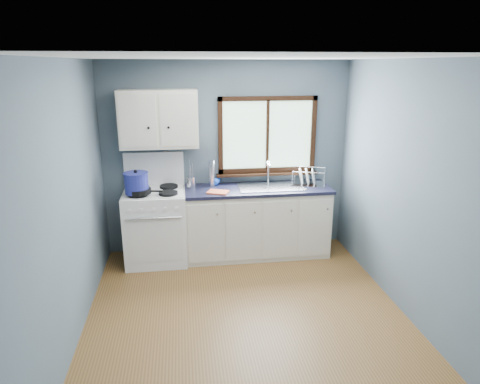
{
  "coord_description": "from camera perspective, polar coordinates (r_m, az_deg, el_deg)",
  "views": [
    {
      "loc": [
        -0.59,
        -3.7,
        2.45
      ],
      "look_at": [
        0.05,
        0.9,
        1.05
      ],
      "focal_mm": 32.0,
      "sensor_mm": 36.0,
      "label": 1
    }
  ],
  "objects": [
    {
      "name": "wall_front",
      "position": [
        2.32,
        8.28,
        -14.66
      ],
      "size": [
        3.2,
        0.02,
        2.5
      ],
      "primitive_type": "cube",
      "color": "#505F68",
      "rests_on": "ground"
    },
    {
      "name": "dish_towel",
      "position": [
        5.28,
        -2.95,
        -0.01
      ],
      "size": [
        0.3,
        0.26,
        0.02
      ],
      "primitive_type": "cube",
      "rotation": [
        0.0,
        0.0,
        -0.38
      ],
      "color": "#E1643B",
      "rests_on": "countertop"
    },
    {
      "name": "gas_range",
      "position": [
        5.55,
        -11.15,
        -4.22
      ],
      "size": [
        0.76,
        0.69,
        1.36
      ],
      "color": "white",
      "rests_on": "floor"
    },
    {
      "name": "wall_right",
      "position": [
        4.47,
        21.92,
        -0.06
      ],
      "size": [
        0.02,
        3.6,
        2.5
      ],
      "primitive_type": "cube",
      "color": "#505F68",
      "rests_on": "ground"
    },
    {
      "name": "sink",
      "position": [
        5.55,
        4.13,
        0.06
      ],
      "size": [
        0.84,
        0.46,
        0.44
      ],
      "color": "silver",
      "rests_on": "countertop"
    },
    {
      "name": "countertop",
      "position": [
        5.5,
        2.3,
        0.39
      ],
      "size": [
        1.89,
        0.64,
        0.04
      ],
      "primitive_type": "cube",
      "color": "black",
      "rests_on": "base_cabinets"
    },
    {
      "name": "utensil_crock",
      "position": [
        5.51,
        -6.51,
        1.35
      ],
      "size": [
        0.13,
        0.13,
        0.36
      ],
      "rotation": [
        0.0,
        0.0,
        -0.18
      ],
      "color": "silver",
      "rests_on": "countertop"
    },
    {
      "name": "wall_back",
      "position": [
        5.67,
        -1.77,
        4.55
      ],
      "size": [
        3.2,
        0.02,
        2.5
      ],
      "primitive_type": "cube",
      "color": "#505F68",
      "rests_on": "ground"
    },
    {
      "name": "soap_bottle",
      "position": [
        5.55,
        -3.44,
        1.95
      ],
      "size": [
        0.11,
        0.11,
        0.23
      ],
      "primitive_type": "imported",
      "rotation": [
        0.0,
        0.0,
        -0.39
      ],
      "color": "blue",
      "rests_on": "countertop"
    },
    {
      "name": "floor",
      "position": [
        4.49,
        0.99,
        -16.51
      ],
      "size": [
        3.2,
        3.6,
        0.02
      ],
      "primitive_type": "cube",
      "color": "brown",
      "rests_on": "ground"
    },
    {
      "name": "base_cabinets",
      "position": [
        5.66,
        2.24,
        -4.37
      ],
      "size": [
        1.85,
        0.6,
        0.88
      ],
      "color": "silver",
      "rests_on": "floor"
    },
    {
      "name": "skillet",
      "position": [
        5.25,
        -13.25,
        0.13
      ],
      "size": [
        0.44,
        0.32,
        0.06
      ],
      "rotation": [
        0.0,
        0.0,
        -0.18
      ],
      "color": "black",
      "rests_on": "gas_range"
    },
    {
      "name": "dish_rack",
      "position": [
        5.69,
        9.05,
        1.56
      ],
      "size": [
        0.51,
        0.45,
        0.22
      ],
      "rotation": [
        0.0,
        0.0,
        -0.36
      ],
      "color": "silver",
      "rests_on": "countertop"
    },
    {
      "name": "stockpot",
      "position": [
        5.24,
        -13.65,
        1.22
      ],
      "size": [
        0.38,
        0.38,
        0.29
      ],
      "rotation": [
        0.0,
        0.0,
        -0.41
      ],
      "color": "navy",
      "rests_on": "gas_range"
    },
    {
      "name": "ceiling",
      "position": [
        3.75,
        1.19,
        17.67
      ],
      "size": [
        3.2,
        3.6,
        0.02
      ],
      "primitive_type": "cube",
      "color": "white",
      "rests_on": "wall_back"
    },
    {
      "name": "upper_cabinets",
      "position": [
        5.37,
        -10.78,
        9.53
      ],
      "size": [
        0.95,
        0.35,
        0.7
      ],
      "color": "silver",
      "rests_on": "wall_back"
    },
    {
      "name": "wall_left",
      "position": [
        4.02,
        -22.21,
        -1.88
      ],
      "size": [
        0.02,
        3.6,
        2.5
      ],
      "primitive_type": "cube",
      "color": "#505F68",
      "rests_on": "ground"
    },
    {
      "name": "thermos",
      "position": [
        5.54,
        -3.8,
        2.48
      ],
      "size": [
        0.1,
        0.1,
        0.33
      ],
      "primitive_type": "cylinder",
      "rotation": [
        0.0,
        0.0,
        0.27
      ],
      "color": "silver",
      "rests_on": "countertop"
    },
    {
      "name": "window",
      "position": [
        5.67,
        3.67,
        6.85
      ],
      "size": [
        1.36,
        0.1,
        1.03
      ],
      "color": "#9EC6A8",
      "rests_on": "wall_back"
    }
  ]
}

